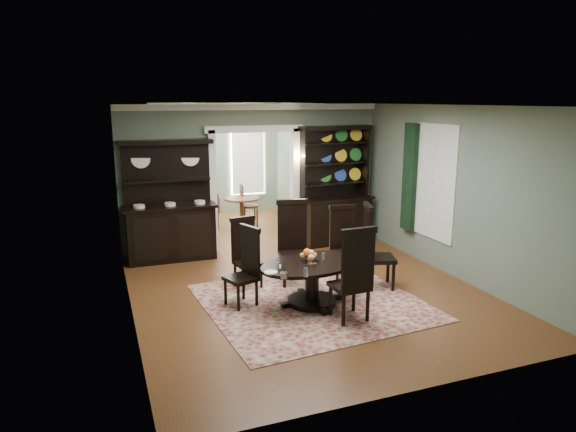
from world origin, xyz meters
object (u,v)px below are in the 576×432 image
(dining_table, at_px, (312,275))
(parlor_table, at_px, (242,209))
(sideboard, at_px, (170,219))
(welsh_dresser, at_px, (335,201))

(dining_table, bearing_deg, parlor_table, 75.63)
(sideboard, height_order, parlor_table, sideboard)
(sideboard, relative_size, parlor_table, 2.78)
(dining_table, relative_size, sideboard, 0.80)
(sideboard, distance_m, parlor_table, 2.66)
(dining_table, distance_m, parlor_table, 4.90)
(dining_table, relative_size, welsh_dresser, 0.74)
(welsh_dresser, distance_m, parlor_table, 2.45)
(sideboard, relative_size, welsh_dresser, 0.92)
(dining_table, bearing_deg, sideboard, 107.22)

